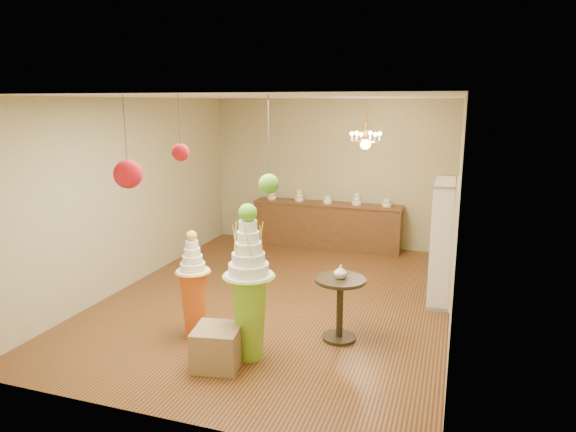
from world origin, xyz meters
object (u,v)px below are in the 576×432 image
(sideboard, at_px, (327,224))
(pedestal_orange, at_px, (194,295))
(round_table, at_px, (340,300))
(pedestal_green, at_px, (249,296))

(sideboard, bearing_deg, pedestal_orange, -97.14)
(pedestal_orange, bearing_deg, sideboard, 82.86)
(pedestal_orange, bearing_deg, round_table, 15.61)
(pedestal_green, bearing_deg, round_table, 41.41)
(round_table, bearing_deg, sideboard, 106.34)
(pedestal_green, xyz_separation_m, round_table, (0.89, 0.78, -0.23))
(pedestal_orange, xyz_separation_m, sideboard, (0.57, 4.56, -0.08))
(pedestal_green, height_order, sideboard, pedestal_green)
(pedestal_orange, distance_m, sideboard, 4.60)
(pedestal_orange, height_order, sideboard, pedestal_orange)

